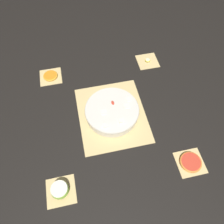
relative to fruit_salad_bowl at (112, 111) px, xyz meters
name	(u,v)px	position (x,y,z in m)	size (l,w,h in m)	color
ground_plane	(112,115)	(0.00, 0.00, -0.04)	(6.00, 6.00, 0.00)	black
bamboo_mat_center	(112,114)	(0.00, 0.00, -0.03)	(0.41, 0.34, 0.01)	#D6B775
coaster_mat_near_left	(51,77)	(-0.33, -0.30, -0.03)	(0.13, 0.13, 0.01)	#D6B775
coaster_mat_near_right	(61,191)	(0.33, -0.30, -0.03)	(0.13, 0.13, 0.01)	#D6B775
coaster_mat_far_left	(147,61)	(-0.33, 0.30, -0.03)	(0.13, 0.13, 0.01)	#D6B775
coaster_mat_far_right	(190,163)	(0.33, 0.30, -0.03)	(0.13, 0.13, 0.01)	#D6B775
fruit_salad_bowl	(112,111)	(0.00, 0.00, 0.00)	(0.28, 0.28, 0.06)	silver
apple_half	(60,190)	(0.33, -0.30, -0.01)	(0.08, 0.08, 0.04)	#7FAD38
orange_slice_whole	(50,76)	(-0.33, -0.30, -0.03)	(0.08, 0.08, 0.01)	orange
banana_coin_single	(148,60)	(-0.33, 0.30, -0.03)	(0.03, 0.03, 0.01)	#F4EABC
grapefruit_slice	(191,162)	(0.33, 0.30, -0.02)	(0.10, 0.10, 0.01)	red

